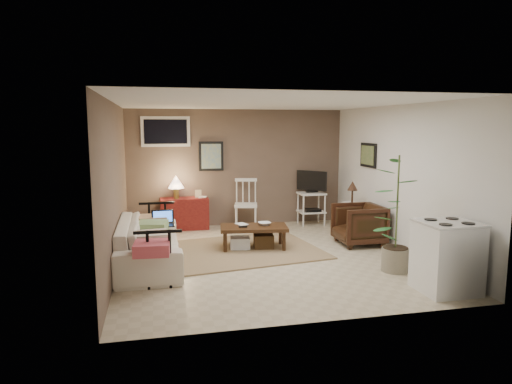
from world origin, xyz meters
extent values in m
plane|color=#C1B293|center=(0.00, 0.00, 0.00)|extent=(5.00, 5.00, 0.00)
cube|color=black|center=(-0.55, 2.48, 1.45)|extent=(0.50, 0.03, 0.60)
cube|color=black|center=(2.23, 1.05, 1.52)|extent=(0.03, 0.60, 0.45)
cube|color=silver|center=(-1.45, 2.48, 1.95)|extent=(0.96, 0.03, 0.60)
cube|color=#8F7C53|center=(-0.31, 0.42, 0.01)|extent=(2.75, 2.33, 0.02)
cube|color=#371C0F|center=(-0.09, 0.48, 0.37)|extent=(1.18, 0.72, 0.06)
cylinder|color=#371C0F|center=(-0.60, 0.34, 0.18)|extent=(0.06, 0.06, 0.35)
cylinder|color=#371C0F|center=(0.36, 0.21, 0.18)|extent=(0.06, 0.06, 0.35)
cylinder|color=#371C0F|center=(-0.54, 0.76, 0.18)|extent=(0.06, 0.06, 0.35)
cylinder|color=#371C0F|center=(0.41, 0.63, 0.18)|extent=(0.06, 0.06, 0.35)
cube|color=black|center=(-0.29, 0.42, 0.41)|extent=(0.14, 0.06, 0.02)
cube|color=#402B16|center=(0.07, 0.46, 0.13)|extent=(0.36, 0.32, 0.24)
cube|color=silver|center=(-0.32, 0.51, 0.11)|extent=(0.36, 0.32, 0.20)
imported|color=beige|center=(-1.80, 0.01, 0.44)|extent=(0.66, 2.27, 0.89)
cube|color=black|center=(-1.58, 0.33, 0.51)|extent=(0.35, 0.24, 0.02)
cube|color=black|center=(-1.58, 0.46, 0.63)|extent=(0.35, 0.02, 0.22)
cube|color=blue|center=(-1.58, 0.45, 0.63)|extent=(0.29, 0.00, 0.17)
cube|color=maroon|center=(-1.12, 2.30, 0.32)|extent=(0.95, 0.42, 0.63)
cylinder|color=olive|center=(-1.28, 2.26, 0.74)|extent=(0.11, 0.11, 0.21)
cone|color=#FFD5B7|center=(-1.28, 2.26, 0.97)|extent=(0.32, 0.32, 0.25)
cube|color=tan|center=(-0.84, 2.32, 0.70)|extent=(0.13, 0.02, 0.16)
cube|color=silver|center=(0.10, 2.11, 0.47)|extent=(0.54, 0.54, 0.04)
cylinder|color=silver|center=(-0.13, 1.96, 0.23)|extent=(0.04, 0.04, 0.45)
cylinder|color=silver|center=(0.24, 1.88, 0.23)|extent=(0.04, 0.04, 0.45)
cylinder|color=silver|center=(-0.05, 2.34, 0.23)|extent=(0.04, 0.04, 0.45)
cylinder|color=silver|center=(0.33, 2.26, 0.23)|extent=(0.04, 0.04, 0.45)
cube|color=silver|center=(0.14, 2.31, 0.97)|extent=(0.45, 0.14, 0.06)
cube|color=silver|center=(1.51, 2.16, 0.66)|extent=(0.53, 0.44, 0.04)
cube|color=silver|center=(1.51, 2.16, 0.27)|extent=(0.53, 0.44, 0.03)
cylinder|color=silver|center=(1.28, 1.98, 0.34)|extent=(0.03, 0.03, 0.68)
cylinder|color=silver|center=(1.75, 1.98, 0.34)|extent=(0.03, 0.03, 0.68)
cylinder|color=silver|center=(1.28, 2.35, 0.34)|extent=(0.03, 0.03, 0.68)
cylinder|color=silver|center=(1.75, 2.35, 0.34)|extent=(0.03, 0.03, 0.68)
cube|color=black|center=(1.51, 2.16, 0.71)|extent=(0.24, 0.14, 0.03)
cube|color=black|center=(1.51, 2.16, 0.93)|extent=(0.50, 0.53, 0.41)
cube|color=tan|center=(1.51, 2.16, 0.93)|extent=(0.41, 0.43, 0.33)
cube|color=black|center=(1.51, 2.11, 0.29)|extent=(0.34, 0.24, 0.10)
cylinder|color=silver|center=(1.93, 1.07, 0.01)|extent=(0.27, 0.27, 0.03)
cylinder|color=silver|center=(1.93, 1.07, 0.31)|extent=(0.05, 0.05, 0.58)
cylinder|color=silver|center=(1.93, 1.07, 0.61)|extent=(0.39, 0.39, 0.03)
cylinder|color=black|center=(1.93, 1.07, 0.76)|extent=(0.03, 0.03, 0.25)
cone|color=#3A2418|center=(1.93, 1.07, 0.95)|extent=(0.19, 0.19, 0.17)
imported|color=black|center=(1.77, 0.40, 0.39)|extent=(0.72, 0.77, 0.78)
cylinder|color=gray|center=(1.63, -1.10, 0.17)|extent=(0.38, 0.38, 0.34)
cylinder|color=#4C602D|center=(1.63, -1.10, 1.00)|extent=(0.03, 0.03, 1.32)
cube|color=white|center=(1.83, -1.98, 0.43)|extent=(0.67, 0.62, 0.86)
cube|color=silver|center=(1.83, -1.98, 0.87)|extent=(0.69, 0.64, 0.03)
cylinder|color=black|center=(1.68, -2.13, 0.89)|extent=(0.15, 0.15, 0.01)
cylinder|color=black|center=(1.98, -2.13, 0.89)|extent=(0.15, 0.15, 0.01)
cylinder|color=black|center=(1.68, -1.82, 0.89)|extent=(0.15, 0.15, 0.01)
cylinder|color=black|center=(1.98, -1.82, 0.89)|extent=(0.15, 0.15, 0.01)
imported|color=#371C0F|center=(0.10, 0.51, 0.50)|extent=(0.21, 0.07, 0.21)
imported|color=#371C0F|center=(-0.35, 0.60, 0.51)|extent=(0.16, 0.07, 0.22)
imported|color=#371C0F|center=(-0.83, 2.29, 0.74)|extent=(0.16, 0.05, 0.21)
camera|label=1|loc=(-1.68, -6.82, 2.04)|focal=32.00mm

